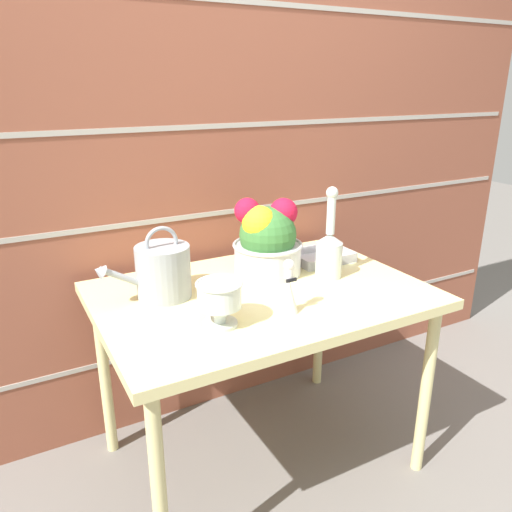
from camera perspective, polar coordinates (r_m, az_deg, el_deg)
ground_plane at (r=2.20m, az=0.54°, el=-22.01°), size 12.00×12.00×0.00m
brick_wall at (r=2.12m, az=-5.95°, el=9.73°), size 3.60×0.08×2.20m
patio_table at (r=1.82m, az=0.61°, el=-6.01°), size 1.16×0.80×0.74m
watering_can at (r=1.74m, az=-10.66°, el=-1.68°), size 0.33×0.19×0.25m
crystal_pedestal_bowl at (r=1.52m, az=-4.19°, el=-4.76°), size 0.14×0.14×0.14m
flower_planter at (r=1.91m, az=1.27°, el=1.83°), size 0.27×0.27×0.30m
glass_decanter at (r=1.91m, az=8.31°, el=0.75°), size 0.10×0.10×0.35m
figurine_vase at (r=1.61m, az=3.72°, el=-4.05°), size 0.07×0.07×0.18m
wire_tray at (r=2.11m, az=7.46°, el=-0.22°), size 0.24×0.18×0.04m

